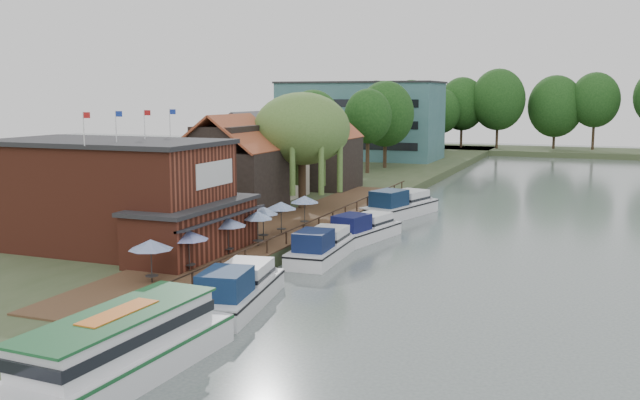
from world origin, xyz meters
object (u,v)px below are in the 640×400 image
(umbrella_2, at_px, (228,236))
(cruiser_3, at_px, (400,202))
(umbrella_0, at_px, (151,261))
(umbrella_4, at_px, (263,223))
(cottage_a, at_px, (231,165))
(tour_boat, at_px, (109,351))
(cruiser_2, at_px, (363,226))
(umbrella_6, at_px, (305,211))
(swan, at_px, (198,347))
(cruiser_0, at_px, (238,284))
(cottage_b, at_px, (252,155))
(pub, at_px, (133,196))
(willow, at_px, (302,151))
(umbrella_5, at_px, (281,218))
(umbrella_3, at_px, (258,229))
(cruiser_1, at_px, (322,243))
(cottage_c, at_px, (323,150))
(umbrella_1, at_px, (189,251))
(hotel_block, at_px, (360,120))

(umbrella_2, bearing_deg, cruiser_3, 79.21)
(umbrella_0, relative_size, umbrella_4, 1.02)
(cottage_a, xyz_separation_m, cruiser_3, (12.20, 10.20, -3.94))
(umbrella_4, relative_size, tour_boat, 0.18)
(cruiser_2, bearing_deg, umbrella_4, -110.17)
(umbrella_6, bearing_deg, swan, -78.13)
(umbrella_6, bearing_deg, cruiser_0, -78.71)
(cottage_a, xyz_separation_m, cottage_b, (-3.00, 10.00, 0.00))
(cruiser_3, bearing_deg, pub, -99.03)
(willow, height_order, umbrella_0, willow)
(pub, height_order, cruiser_3, pub)
(willow, relative_size, umbrella_5, 4.39)
(cottage_b, distance_m, umbrella_3, 24.19)
(cottage_a, distance_m, cruiser_1, 15.42)
(cottage_c, height_order, umbrella_2, cottage_c)
(pub, height_order, umbrella_2, pub)
(umbrella_5, bearing_deg, umbrella_6, 83.99)
(umbrella_4, relative_size, umbrella_5, 1.00)
(umbrella_4, xyz_separation_m, umbrella_6, (0.58, 6.06, 0.00))
(umbrella_0, relative_size, umbrella_3, 1.02)
(cruiser_3, bearing_deg, cruiser_0, -75.93)
(cottage_b, height_order, umbrella_5, cottage_b)
(willow, xyz_separation_m, cruiser_3, (7.70, 5.20, -4.90))
(umbrella_1, distance_m, cruiser_3, 29.43)
(umbrella_2, relative_size, umbrella_3, 1.01)
(cottage_b, relative_size, swan, 21.82)
(cruiser_0, distance_m, swan, 6.97)
(pub, height_order, umbrella_3, pub)
(hotel_block, bearing_deg, cottage_a, -82.87)
(umbrella_2, distance_m, umbrella_4, 4.86)
(umbrella_3, bearing_deg, cruiser_0, -69.58)
(umbrella_3, relative_size, umbrella_4, 1.00)
(umbrella_6, bearing_deg, umbrella_0, -93.71)
(umbrella_0, height_order, tour_boat, umbrella_0)
(swan, bearing_deg, willow, 105.19)
(cottage_b, bearing_deg, umbrella_0, -72.49)
(umbrella_0, distance_m, cruiser_3, 32.45)
(umbrella_1, bearing_deg, cruiser_0, -25.26)
(hotel_block, distance_m, willow, 52.29)
(willow, height_order, tour_boat, willow)
(umbrella_2, height_order, umbrella_6, same)
(cruiser_2, bearing_deg, cruiser_1, -82.65)
(cottage_a, xyz_separation_m, umbrella_0, (7.04, -21.82, -2.96))
(umbrella_6, bearing_deg, cruiser_1, -56.89)
(cottage_b, distance_m, cruiser_2, 19.82)
(umbrella_5, distance_m, cruiser_2, 7.01)
(hotel_block, bearing_deg, pub, -83.57)
(pub, bearing_deg, cruiser_2, 49.28)
(cottage_b, bearing_deg, cottage_c, 66.04)
(umbrella_2, xyz_separation_m, cruiser_0, (4.18, -6.59, -1.08))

